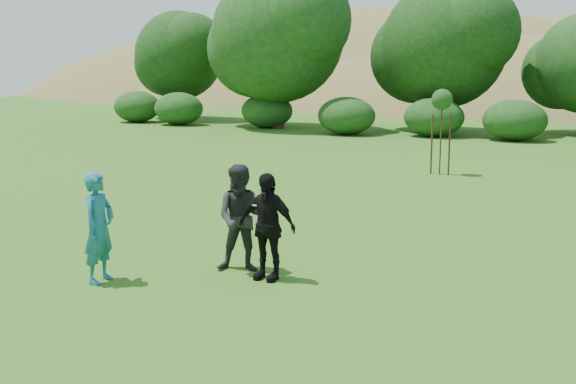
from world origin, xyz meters
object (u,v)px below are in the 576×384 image
Objects in this scene: player_grey at (242,218)px; sapling at (442,102)px; player_teal at (99,227)px; player_black at (267,226)px.

sapling is (-0.00, 12.91, 1.46)m from player_grey.
player_teal is 14.76m from sapling.
sapling is (-0.63, 13.15, 1.49)m from player_black.
player_teal is 0.66× the size of sapling.
player_black is at bearing -87.26° from sapling.
player_black is at bearing -43.31° from player_grey.
player_black is (2.43, 1.43, -0.02)m from player_teal.
sapling is (1.80, 14.58, 1.48)m from player_teal.
player_grey is 12.99m from sapling.
player_grey is 1.04× the size of player_black.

